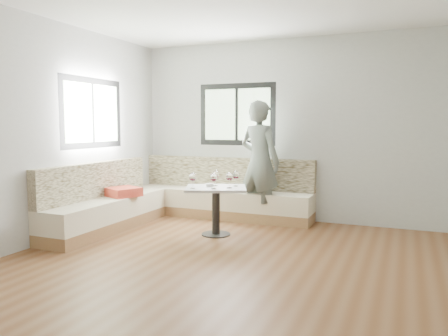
{
  "coord_description": "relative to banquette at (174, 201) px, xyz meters",
  "views": [
    {
      "loc": [
        1.67,
        -4.13,
        1.48
      ],
      "look_at": [
        -0.61,
        1.26,
        0.9
      ],
      "focal_mm": 35.0,
      "sensor_mm": 36.0,
      "label": 1
    }
  ],
  "objects": [
    {
      "name": "wine_glass_d",
      "position": [
        0.85,
        -0.36,
        0.47
      ],
      "size": [
        0.09,
        0.09,
        0.21
      ],
      "color": "white",
      "rests_on": "table"
    },
    {
      "name": "room",
      "position": [
        1.51,
        -1.55,
        1.08
      ],
      "size": [
        5.01,
        5.01,
        2.81
      ],
      "color": "brown",
      "rests_on": "ground"
    },
    {
      "name": "banquette",
      "position": [
        0.0,
        0.0,
        0.0
      ],
      "size": [
        2.9,
        2.8,
        0.95
      ],
      "color": "#996E46",
      "rests_on": "ground"
    },
    {
      "name": "wine_glass_b",
      "position": [
        0.95,
        -0.64,
        0.47
      ],
      "size": [
        0.09,
        0.09,
        0.21
      ],
      "color": "white",
      "rests_on": "table"
    },
    {
      "name": "olive_ramekin",
      "position": [
        0.81,
        -0.46,
        0.34
      ],
      "size": [
        0.1,
        0.1,
        0.04
      ],
      "color": "white",
      "rests_on": "table"
    },
    {
      "name": "person",
      "position": [
        1.21,
        0.48,
        0.59
      ],
      "size": [
        0.78,
        0.63,
        1.85
      ],
      "primitive_type": "imported",
      "rotation": [
        0.0,
        0.0,
        2.83
      ],
      "color": "slate",
      "rests_on": "ground"
    },
    {
      "name": "wine_glass_e",
      "position": [
        1.13,
        -0.3,
        0.47
      ],
      "size": [
        0.09,
        0.09,
        0.21
      ],
      "color": "white",
      "rests_on": "table"
    },
    {
      "name": "wine_glass_c",
      "position": [
        1.11,
        -0.49,
        0.47
      ],
      "size": [
        0.09,
        0.09,
        0.21
      ],
      "color": "white",
      "rests_on": "table"
    },
    {
      "name": "wine_glass_a",
      "position": [
        0.69,
        -0.73,
        0.47
      ],
      "size": [
        0.09,
        0.09,
        0.21
      ],
      "color": "white",
      "rests_on": "table"
    },
    {
      "name": "table",
      "position": [
        0.91,
        -0.47,
        0.16
      ],
      "size": [
        0.97,
        0.87,
        0.65
      ],
      "rotation": [
        0.0,
        0.0,
        0.39
      ],
      "color": "black",
      "rests_on": "ground"
    }
  ]
}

